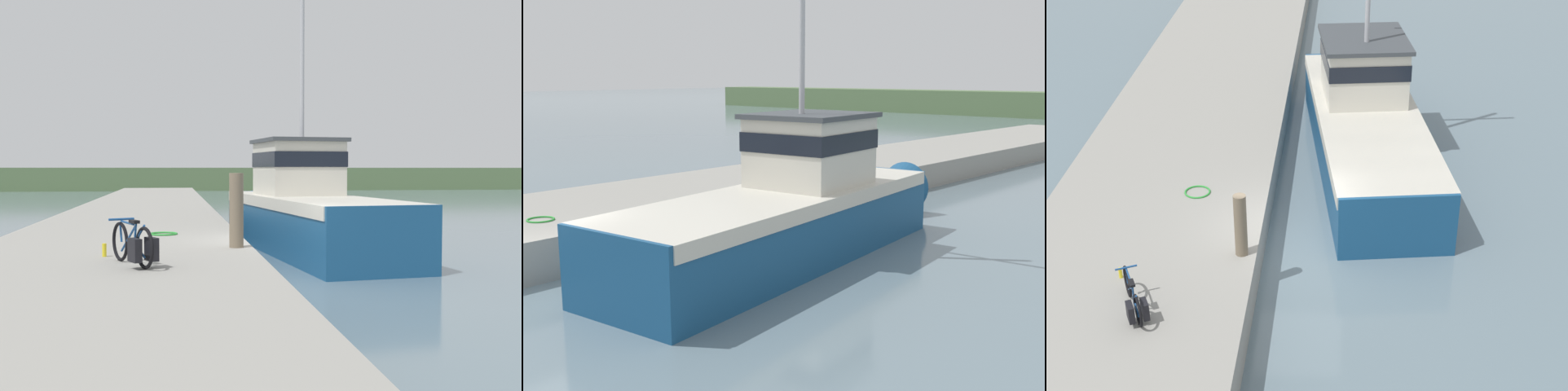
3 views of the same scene
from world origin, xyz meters
TOP-DOWN VIEW (x-y plane):
  - ground_plane at (0.00, 0.00)m, footprint 320.00×320.00m
  - fishing_boat_main at (1.82, 5.93)m, footprint 4.17×12.27m
  - hose_coil at (-2.47, 1.57)m, footprint 0.66×0.66m

SIDE VIEW (x-z plane):
  - ground_plane at x=0.00m, z-range 0.00..0.00m
  - hose_coil at x=-2.47m, z-range 0.96..1.00m
  - fishing_boat_main at x=1.82m, z-range -3.49..6.01m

